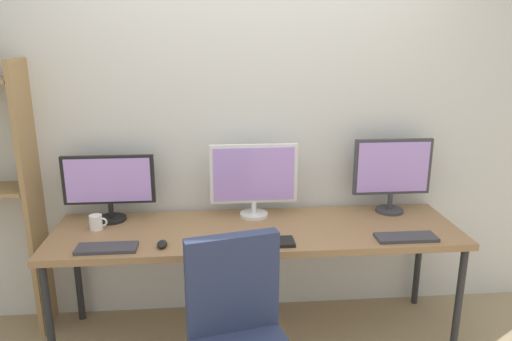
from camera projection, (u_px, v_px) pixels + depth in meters
name	position (u px, v px, depth m)	size (l,w,h in m)	color
wall_back	(251.00, 125.00, 3.16)	(4.84, 0.10, 2.60)	silver
desk	(257.00, 236.00, 2.92)	(2.44, 0.68, 0.74)	#936D47
monitor_left	(109.00, 184.00, 2.97)	(0.56, 0.18, 0.42)	black
monitor_center	(254.00, 177.00, 3.04)	(0.55, 0.18, 0.47)	silver
monitor_right	(392.00, 171.00, 3.11)	(0.51, 0.18, 0.49)	#38383D
keyboard_left	(107.00, 248.00, 2.61)	(0.33, 0.13, 0.02)	#38383D
keyboard_center	(260.00, 243.00, 2.68)	(0.38, 0.13, 0.02)	black
keyboard_right	(406.00, 237.00, 2.75)	(0.35, 0.13, 0.02)	#38383D
computer_mouse	(162.00, 244.00, 2.65)	(0.06, 0.10, 0.03)	black
coffee_mug	(96.00, 222.00, 2.88)	(0.11, 0.08, 0.09)	white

